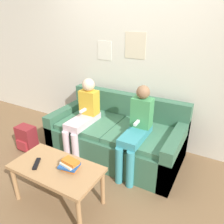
% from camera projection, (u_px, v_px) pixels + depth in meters
% --- Properties ---
extents(ground_plane, '(10.00, 10.00, 0.00)m').
position_uv_depth(ground_plane, '(95.00, 176.00, 2.69)').
color(ground_plane, brown).
extents(wall_back, '(8.00, 0.06, 2.60)m').
position_uv_depth(wall_back, '(136.00, 55.00, 3.04)').
color(wall_back, silver).
rests_on(wall_back, ground_plane).
extents(couch, '(1.77, 0.90, 0.79)m').
position_uv_depth(couch, '(117.00, 136.00, 3.03)').
color(couch, '#38664C').
rests_on(couch, ground_plane).
extents(coffee_table, '(0.91, 0.48, 0.45)m').
position_uv_depth(coffee_table, '(57.00, 171.00, 2.18)').
color(coffee_table, '#AD7F51').
rests_on(coffee_table, ground_plane).
extents(person_left, '(0.24, 0.60, 1.06)m').
position_uv_depth(person_left, '(83.00, 115.00, 2.91)').
color(person_left, silver).
rests_on(person_left, ground_plane).
extents(person_right, '(0.24, 0.60, 1.08)m').
position_uv_depth(person_right, '(137.00, 128.00, 2.56)').
color(person_right, teal).
rests_on(person_right, ground_plane).
extents(tv_remote, '(0.12, 0.17, 0.02)m').
position_uv_depth(tv_remote, '(37.00, 164.00, 2.18)').
color(tv_remote, black).
rests_on(tv_remote, coffee_table).
extents(book_stack, '(0.20, 0.17, 0.11)m').
position_uv_depth(book_stack, '(70.00, 165.00, 2.10)').
color(book_stack, orange).
rests_on(book_stack, coffee_table).
extents(backpack, '(0.27, 0.21, 0.37)m').
position_uv_depth(backpack, '(27.00, 138.00, 3.15)').
color(backpack, maroon).
rests_on(backpack, ground_plane).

